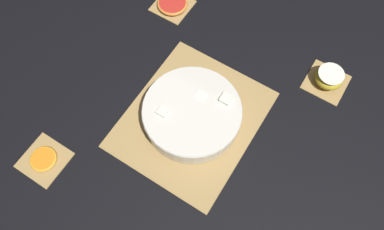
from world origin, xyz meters
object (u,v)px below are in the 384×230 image
at_px(apple_half, 329,77).
at_px(orange_slice_whole, 43,159).
at_px(grapefruit_slice, 172,4).
at_px(fruit_salad_bowl, 192,113).

distance_m(apple_half, orange_slice_whole, 0.86).
bearing_deg(orange_slice_whole, apple_half, -40.99).
distance_m(apple_half, grapefruit_slice, 0.56).
bearing_deg(apple_half, grapefruit_slice, 90.00).
relative_size(fruit_salad_bowl, apple_half, 3.34).
distance_m(orange_slice_whole, grapefruit_slice, 0.65).
height_order(orange_slice_whole, grapefruit_slice, grapefruit_slice).
height_order(fruit_salad_bowl, grapefruit_slice, fruit_salad_bowl).
bearing_deg(fruit_salad_bowl, grapefruit_slice, 41.00).
height_order(apple_half, orange_slice_whole, apple_half).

